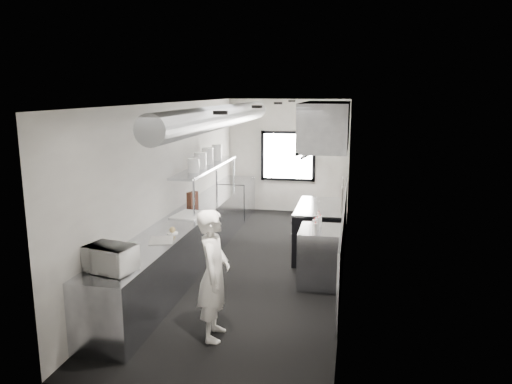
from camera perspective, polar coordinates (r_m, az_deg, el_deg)
The scene contains 35 objects.
floor at distance 8.81m, azimuth 0.09°, elevation -8.28°, with size 3.00×8.00×0.01m, color black.
ceiling at distance 8.29m, azimuth 0.10°, elevation 10.25°, with size 3.00×8.00×0.01m, color silver.
wall_back at distance 12.34m, azimuth 3.72°, elevation 4.16°, with size 3.00×0.02×2.80m, color silver.
wall_front at distance 4.71m, azimuth -9.53°, elevation -8.41°, with size 3.00×0.02×2.80m, color silver.
wall_left at distance 8.85m, azimuth -9.48°, elevation 1.05°, with size 0.02×8.00×2.80m, color silver.
wall_right at distance 8.28m, azimuth 10.33°, elevation 0.30°, with size 0.02×8.00×2.80m, color silver.
wall_cladding at distance 8.78m, azimuth 10.04°, elevation -4.76°, with size 0.03×5.50×1.10m, color #979AA5.
hvac_duct at distance 8.84m, azimuth -3.90°, elevation 8.69°, with size 0.40×0.40×6.40m, color gray.
service_window at distance 12.30m, azimuth 3.70°, elevation 4.14°, with size 1.36×0.05×1.25m.
exhaust_hood at distance 8.86m, azimuth 8.03°, elevation 7.58°, with size 0.81×2.20×0.88m.
prep_counter at distance 8.50m, azimuth -8.24°, elevation -5.95°, with size 0.70×6.00×0.90m, color #979AA5.
pass_shelf at distance 9.66m, azimuth -5.70°, elevation 2.85°, with size 0.45×3.00×0.68m.
range at distance 9.20m, azimuth 7.32°, elevation -4.43°, with size 0.88×1.60×0.94m.
bottle_station at distance 7.86m, azimuth 7.40°, elevation -7.39°, with size 0.65×0.80×0.90m, color #979AA5.
far_work_table at distance 11.93m, azimuth -2.33°, elevation -0.71°, with size 0.70×1.20×0.90m, color #979AA5.
notice_sheet_a at distance 7.07m, azimuth 9.94°, elevation 0.03°, with size 0.02×0.28×0.38m, color beige.
notice_sheet_b at distance 6.73m, azimuth 9.84°, elevation -0.98°, with size 0.02×0.28×0.38m, color beige.
line_cook at distance 6.09m, azimuth -4.89°, elevation -9.48°, with size 0.59×0.39×1.62m, color silver.
microwave at distance 6.13m, azimuth -16.44°, elevation -7.35°, with size 0.52×0.40×0.31m, color silver.
deli_tub_a at distance 6.53m, azimuth -16.42°, elevation -7.16°, with size 0.14×0.14×0.10m, color #B2BFB0.
deli_tub_b at distance 6.90m, azimuth -14.20°, elevation -6.05°, with size 0.13×0.13×0.09m, color #B2BFB0.
newspaper at distance 7.20m, azimuth -10.88°, elevation -5.50°, with size 0.33×0.41×0.01m, color beige.
small_plate at distance 7.52m, azimuth -9.61°, elevation -4.69°, with size 0.17×0.17×0.01m, color white.
pastry at distance 7.51m, azimuth -9.62°, elevation -4.32°, with size 0.09×0.09×0.09m, color tan.
cutting_board at distance 8.55m, azimuth -7.71°, elevation -2.63°, with size 0.48×0.63×0.02m, color silver.
knife_block at distance 9.30m, azimuth -7.34°, elevation -0.74°, with size 0.10×0.23×0.25m, color #52291D.
plate_stack_a at distance 8.86m, azimuth -7.22°, elevation 3.06°, with size 0.21×0.21×0.25m, color white.
plate_stack_b at distance 9.27m, azimuth -6.45°, elevation 3.63°, with size 0.23×0.23×0.30m, color white.
plate_stack_c at distance 9.81m, azimuth -5.62°, elevation 4.15°, with size 0.23×0.23×0.32m, color white.
plate_stack_d at distance 10.39m, azimuth -4.55°, elevation 4.59°, with size 0.21×0.21×0.33m, color white.
squeeze_bottle_a at distance 7.40m, azimuth 6.88°, elevation -4.25°, with size 0.06×0.06×0.17m, color silver.
squeeze_bottle_b at distance 7.58m, azimuth 6.76°, elevation -3.84°, with size 0.06×0.06×0.18m, color silver.
squeeze_bottle_c at distance 7.67m, azimuth 7.08°, elevation -3.63°, with size 0.06×0.06×0.19m, color silver.
squeeze_bottle_d at distance 7.83m, azimuth 7.39°, elevation -3.36°, with size 0.06×0.06×0.17m, color silver.
squeeze_bottle_e at distance 8.01m, azimuth 7.24°, elevation -2.98°, with size 0.06×0.06×0.18m, color silver.
Camera 1 is at (1.61, -8.12, 3.00)m, focal length 34.68 mm.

